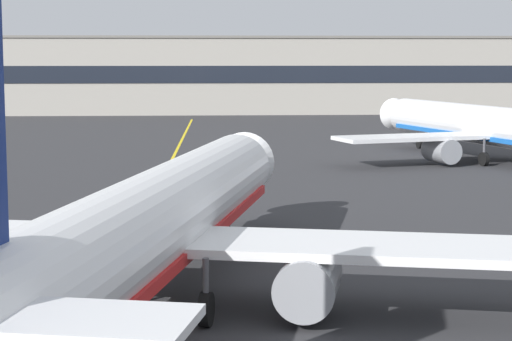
{
  "coord_description": "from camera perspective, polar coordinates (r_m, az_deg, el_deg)",
  "views": [
    {
      "loc": [
        3.65,
        -24.39,
        9.96
      ],
      "look_at": [
        5.8,
        12.27,
        5.4
      ],
      "focal_mm": 65.92,
      "sensor_mm": 36.0,
      "label": 1
    }
  ],
  "objects": [
    {
      "name": "taxiway_centreline",
      "position": [
        55.41,
        -7.09,
        -3.33
      ],
      "size": [
        4.83,
        179.95,
        0.01
      ],
      "primitive_type": "cube",
      "rotation": [
        0.0,
        0.0,
        -0.03
      ],
      "color": "yellow",
      "rests_on": "ground"
    },
    {
      "name": "airliner_foreground",
      "position": [
        36.65,
        -6.43,
        -3.33
      ],
      "size": [
        32.27,
        41.08,
        11.65
      ],
      "color": "white",
      "rests_on": "ground"
    },
    {
      "name": "airliner_background",
      "position": [
        89.09,
        14.42,
        2.52
      ],
      "size": [
        30.77,
        38.99,
        11.19
      ],
      "color": "white",
      "rests_on": "ground"
    },
    {
      "name": "safety_cone_by_nose_gear",
      "position": [
        51.88,
        -4.25,
        -3.72
      ],
      "size": [
        0.44,
        0.44,
        0.55
      ],
      "color": "orange",
      "rests_on": "ground"
    },
    {
      "name": "terminal_building",
      "position": [
        159.67,
        -3.63,
        5.82
      ],
      "size": [
        163.56,
        12.4,
        12.96
      ],
      "color": "#9E998E",
      "rests_on": "ground"
    }
  ]
}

